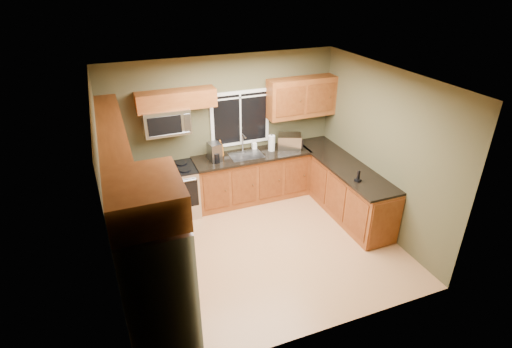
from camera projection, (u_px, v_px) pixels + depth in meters
floor at (261, 247)px, 6.40m from camera, size 4.20×4.20×0.00m
ceiling at (262, 80)px, 5.15m from camera, size 4.20×4.20×0.00m
back_wall at (225, 130)px, 7.26m from camera, size 4.20×0.00×4.20m
front_wall at (324, 244)px, 4.28m from camera, size 4.20×0.00×4.20m
left_wall at (109, 200)px, 5.10m from camera, size 0.00×3.60×3.60m
right_wall at (382, 151)px, 6.45m from camera, size 0.00×3.60×3.60m
window at (240, 118)px, 7.25m from camera, size 1.12×0.03×1.02m
base_cabinets_left at (139, 232)px, 6.00m from camera, size 0.60×2.65×0.90m
countertop_left at (136, 205)px, 5.79m from camera, size 0.65×2.65×0.04m
base_cabinets_back at (252, 177)px, 7.56m from camera, size 2.17×0.60×0.90m
countertop_back at (252, 155)px, 7.32m from camera, size 2.17×0.65×0.04m
base_cabinets_peninsula at (342, 188)px, 7.21m from camera, size 0.60×2.52×0.90m
countertop_peninsula at (343, 164)px, 7.00m from camera, size 0.65×2.50×0.04m
upper_cabinets_left at (114, 148)px, 5.31m from camera, size 0.33×2.65×0.72m
upper_cabinets_back_left at (176, 100)px, 6.52m from camera, size 1.30×0.33×0.30m
upper_cabinets_back_right at (301, 97)px, 7.35m from camera, size 1.30×0.33×0.72m
upper_cabinet_over_fridge at (145, 198)px, 3.82m from camera, size 0.72×0.90×0.38m
refrigerator at (158, 287)px, 4.35m from camera, size 0.74×0.90×1.80m
range at (175, 191)px, 7.06m from camera, size 0.76×0.69×0.94m
microwave at (166, 121)px, 6.59m from camera, size 0.76×0.41×0.42m
sink at (246, 154)px, 7.29m from camera, size 0.60×0.42×0.36m
toaster_oven at (289, 141)px, 7.51m from camera, size 0.52×0.48×0.27m
coffee_maker at (215, 153)px, 7.01m from camera, size 0.23×0.29×0.33m
kettle at (217, 150)px, 7.21m from camera, size 0.15×0.15×0.25m
paper_towel_roll at (272, 143)px, 7.41m from camera, size 0.14×0.14×0.33m
soap_bottle_a at (220, 148)px, 7.17m from camera, size 0.14×0.14×0.31m
soap_bottle_b at (254, 144)px, 7.50m from camera, size 0.09×0.09×0.18m
soap_bottle_c at (217, 151)px, 7.24m from camera, size 0.20×0.20×0.19m
cordless_phone at (358, 178)px, 6.38m from camera, size 0.10×0.10×0.19m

